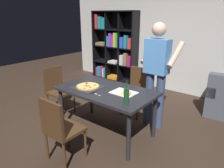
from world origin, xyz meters
TOP-DOWN VIEW (x-y plane):
  - ground_plane at (0.00, 0.00)m, footprint 12.00×12.00m
  - back_wall at (0.00, 2.60)m, footprint 6.40×0.10m
  - dining_table at (0.00, 0.00)m, footprint 1.52×0.87m
  - chair_near_camera at (-0.00, -0.92)m, footprint 0.42×0.42m
  - chair_far_side at (0.00, 0.92)m, footprint 0.42×0.42m
  - chair_left_end at (-1.24, 0.00)m, footprint 0.42×0.42m
  - bookshelf at (-1.67, 2.38)m, footprint 1.40×0.35m
  - person_serving_pizza at (0.49, 0.70)m, footprint 0.55×0.54m
  - pepperoni_pizza_on_tray at (-0.29, -0.11)m, footprint 0.43×0.43m
  - pizza_slices_on_towel at (0.33, 0.04)m, footprint 0.36×0.28m
  - wine_bottle at (0.56, -0.25)m, footprint 0.07×0.07m
  - kitchen_scissors at (-0.02, -0.24)m, footprint 0.20×0.09m

SIDE VIEW (x-z plane):
  - ground_plane at x=0.00m, z-range 0.00..0.00m
  - chair_near_camera at x=0.00m, z-range 0.06..0.96m
  - chair_far_side at x=0.00m, z-range 0.06..0.96m
  - chair_left_end at x=-1.24m, z-range 0.06..0.96m
  - dining_table at x=0.00m, z-range 0.29..1.04m
  - kitchen_scissors at x=-0.02m, z-range 0.75..0.76m
  - pizza_slices_on_towel at x=0.33m, z-range 0.74..0.78m
  - pepperoni_pizza_on_tray at x=-0.29m, z-range 0.75..0.78m
  - wine_bottle at x=0.56m, z-range 0.71..1.03m
  - bookshelf at x=-1.67m, z-range -0.02..1.93m
  - person_serving_pizza at x=0.49m, z-range 0.12..1.87m
  - back_wall at x=0.00m, z-range 0.00..2.80m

